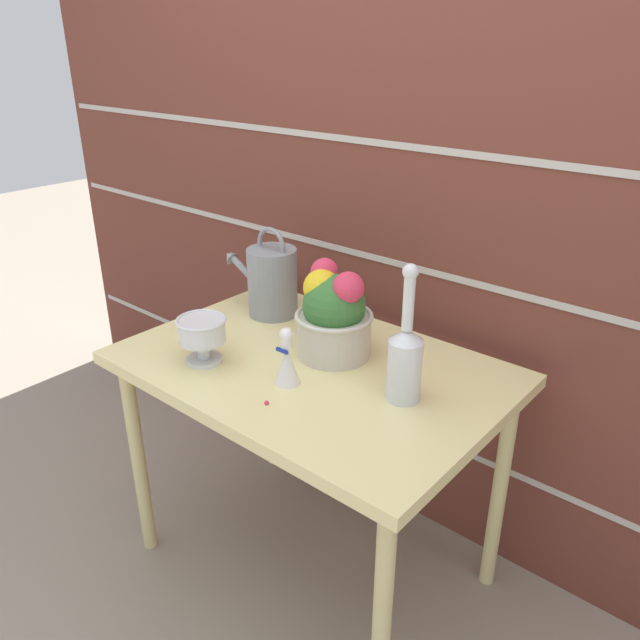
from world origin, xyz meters
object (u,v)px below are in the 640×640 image
figurine_vase (287,361)px  crystal_pedestal_bowl (202,333)px  watering_can (272,280)px  flower_planter (333,314)px  glass_decanter (405,358)px

figurine_vase → crystal_pedestal_bowl: bearing=-165.8°
watering_can → figurine_vase: (0.34, -0.30, -0.05)m
watering_can → flower_planter: 0.35m
glass_decanter → figurine_vase: bearing=-154.6°
watering_can → figurine_vase: size_ratio=1.91×
watering_can → crystal_pedestal_bowl: watering_can is taller
crystal_pedestal_bowl → flower_planter: size_ratio=0.52×
glass_decanter → crystal_pedestal_bowl: bearing=-159.8°
flower_planter → glass_decanter: (0.29, -0.07, -0.01)m
flower_planter → glass_decanter: bearing=-14.2°
watering_can → crystal_pedestal_bowl: (0.09, -0.36, -0.03)m
crystal_pedestal_bowl → flower_planter: 0.37m
flower_planter → figurine_vase: size_ratio=1.69×
crystal_pedestal_bowl → watering_can: bearing=103.5°
watering_can → crystal_pedestal_bowl: size_ratio=2.17×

